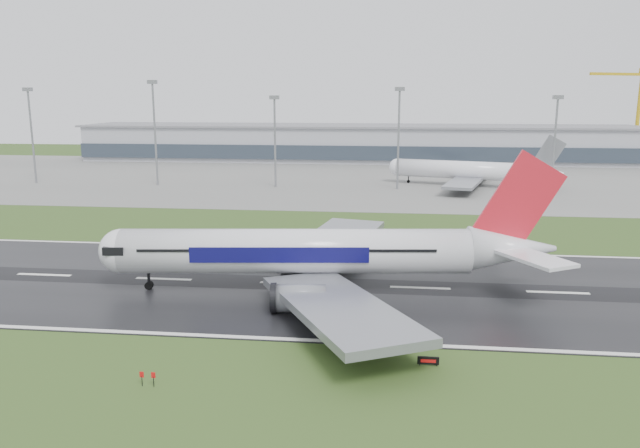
# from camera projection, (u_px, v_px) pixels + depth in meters

# --- Properties ---
(ground) EXTENTS (520.00, 520.00, 0.00)m
(ground) POSITION_uv_depth(u_px,v_px,m) (289.00, 284.00, 93.74)
(ground) COLOR #2B4419
(ground) RESTS_ON ground
(runway) EXTENTS (400.00, 45.00, 0.10)m
(runway) POSITION_uv_depth(u_px,v_px,m) (289.00, 283.00, 93.73)
(runway) COLOR black
(runway) RESTS_ON ground
(apron) EXTENTS (400.00, 130.00, 0.08)m
(apron) POSITION_uv_depth(u_px,v_px,m) (347.00, 178.00, 215.27)
(apron) COLOR slate
(apron) RESTS_ON ground
(terminal) EXTENTS (240.00, 36.00, 15.00)m
(terminal) POSITION_uv_depth(u_px,v_px,m) (356.00, 144.00, 272.06)
(terminal) COLOR #94969E
(terminal) RESTS_ON ground
(main_airliner) EXTENTS (73.84, 71.02, 19.82)m
(main_airliner) POSITION_uv_depth(u_px,v_px,m) (328.00, 224.00, 88.77)
(main_airliner) COLOR silver
(main_airliner) RESTS_ON runway
(parked_airliner) EXTENTS (67.23, 64.56, 16.25)m
(parked_airliner) POSITION_uv_depth(u_px,v_px,m) (469.00, 161.00, 193.65)
(parked_airliner) COLOR white
(parked_airliner) RESTS_ON apron
(tower_crane) EXTENTS (38.24, 18.85, 40.72)m
(tower_crane) POSITION_uv_depth(u_px,v_px,m) (638.00, 114.00, 270.19)
(tower_crane) COLOR gold
(tower_crane) RESTS_ON ground
(runway_sign) EXTENTS (2.29, 0.82, 1.04)m
(runway_sign) POSITION_uv_depth(u_px,v_px,m) (428.00, 361.00, 65.15)
(runway_sign) COLOR black
(runway_sign) RESTS_ON ground
(floodmast_0) EXTENTS (0.64, 0.64, 29.87)m
(floodmast_0) POSITION_uv_depth(u_px,v_px,m) (32.00, 138.00, 199.18)
(floodmast_0) COLOR gray
(floodmast_0) RESTS_ON ground
(floodmast_1) EXTENTS (0.64, 0.64, 32.10)m
(floodmast_1) POSITION_uv_depth(u_px,v_px,m) (155.00, 135.00, 194.29)
(floodmast_1) COLOR gray
(floodmast_1) RESTS_ON ground
(floodmast_2) EXTENTS (0.64, 0.64, 27.35)m
(floodmast_2) POSITION_uv_depth(u_px,v_px,m) (275.00, 144.00, 190.46)
(floodmast_2) COLOR gray
(floodmast_2) RESTS_ON ground
(floodmast_3) EXTENTS (0.64, 0.64, 29.85)m
(floodmast_3) POSITION_uv_depth(u_px,v_px,m) (398.00, 141.00, 185.95)
(floodmast_3) COLOR gray
(floodmast_3) RESTS_ON ground
(floodmast_4) EXTENTS (0.64, 0.64, 27.44)m
(floodmast_4) POSITION_uv_depth(u_px,v_px,m) (554.00, 146.00, 181.07)
(floodmast_4) COLOR gray
(floodmast_4) RESTS_ON ground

